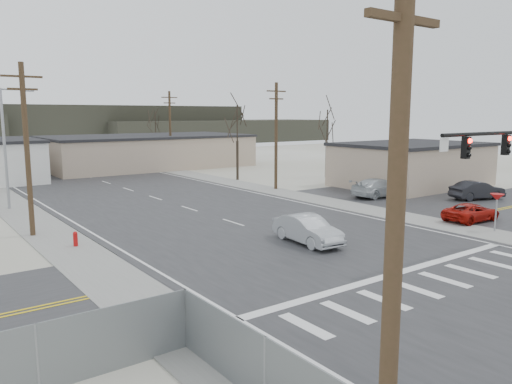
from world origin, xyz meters
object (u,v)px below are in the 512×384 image
at_px(fire_hydrant, 75,239).
at_px(car_parked_red, 471,212).
at_px(car_far_a, 122,161).
at_px(car_parked_dark_b, 477,190).
at_px(sedan_crossing, 307,229).
at_px(car_parked_dark_a, 387,183).
at_px(car_parked_silver, 379,188).

bearing_deg(fire_hydrant, car_parked_red, -21.12).
xyz_separation_m(car_far_a, car_parked_dark_b, (14.22, -42.59, -0.05)).
relative_size(sedan_crossing, car_parked_dark_b, 1.01).
bearing_deg(car_parked_dark_a, car_parked_dark_b, -169.56).
xyz_separation_m(car_far_a, car_parked_silver, (8.62, -36.86, -0.02)).
height_order(fire_hydrant, car_parked_silver, car_parked_silver).
relative_size(fire_hydrant, car_parked_dark_a, 0.19).
relative_size(fire_hydrant, car_parked_red, 0.20).
bearing_deg(fire_hydrant, car_parked_silver, 2.68).
relative_size(fire_hydrant, car_far_a, 0.16).
xyz_separation_m(fire_hydrant, car_parked_red, (23.29, -9.00, 0.18)).
bearing_deg(car_parked_red, car_parked_silver, -12.59).
distance_m(car_parked_dark_b, car_parked_silver, 8.02).
relative_size(fire_hydrant, sedan_crossing, 0.19).
xyz_separation_m(car_parked_red, car_parked_dark_a, (5.60, 11.59, 0.19)).
relative_size(car_far_a, car_parked_dark_b, 1.19).
bearing_deg(car_parked_dark_a, car_parked_red, 143.14).
distance_m(car_far_a, car_parked_red, 47.43).
xyz_separation_m(fire_hydrant, car_parked_dark_a, (28.89, 2.59, 0.37)).
bearing_deg(fire_hydrant, sedan_crossing, -32.95).
bearing_deg(car_parked_dark_b, car_parked_red, 135.71).
bearing_deg(sedan_crossing, car_far_a, 85.58).
distance_m(fire_hydrant, car_parked_red, 24.97).
relative_size(car_parked_red, car_parked_dark_a, 0.93).
height_order(sedan_crossing, car_far_a, car_far_a).
bearing_deg(car_parked_dark_a, car_far_a, 6.78).
bearing_deg(sedan_crossing, car_parked_silver, 31.80).
xyz_separation_m(car_far_a, car_parked_dark_a, (11.42, -35.49, -0.03)).
bearing_deg(car_parked_silver, car_far_a, 14.26).
bearing_deg(car_far_a, sedan_crossing, 60.55).
bearing_deg(car_parked_silver, car_parked_dark_a, -62.84).
relative_size(car_far_a, car_parked_red, 1.28).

